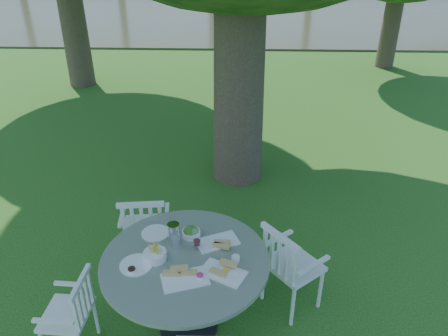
{
  "coord_description": "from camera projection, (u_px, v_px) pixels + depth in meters",
  "views": [
    {
      "loc": [
        0.17,
        -4.32,
        3.4
      ],
      "look_at": [
        0.0,
        0.2,
        0.85
      ],
      "focal_mm": 35.0,
      "sensor_mm": 36.0,
      "label": 1
    }
  ],
  "objects": [
    {
      "name": "ground",
      "position": [
        223.0,
        235.0,
        5.43
      ],
      "size": [
        140.0,
        140.0,
        0.0
      ],
      "primitive_type": "plane",
      "color": "#14440E",
      "rests_on": "ground"
    },
    {
      "name": "table",
      "position": [
        186.0,
        272.0,
        3.87
      ],
      "size": [
        1.48,
        1.48,
        0.85
      ],
      "color": "black",
      "rests_on": "ground"
    },
    {
      "name": "chair_sw",
      "position": [
        75.0,
        310.0,
        3.75
      ],
      "size": [
        0.42,
        0.44,
        0.83
      ],
      "rotation": [
        0.0,
        0.0,
        -1.62
      ],
      "color": "white",
      "rests_on": "ground"
    },
    {
      "name": "chair_nw",
      "position": [
        144.0,
        227.0,
        4.66
      ],
      "size": [
        0.53,
        0.5,
        0.95
      ],
      "rotation": [
        0.0,
        0.0,
        -3.03
      ],
      "color": "white",
      "rests_on": "ground"
    },
    {
      "name": "tableware",
      "position": [
        179.0,
        249.0,
        3.83
      ],
      "size": [
        1.1,
        0.9,
        0.22
      ],
      "color": "white",
      "rests_on": "table"
    },
    {
      "name": "chair_ne",
      "position": [
        287.0,
        264.0,
        4.15
      ],
      "size": [
        0.66,
        0.67,
        0.96
      ],
      "rotation": [
        0.0,
        0.0,
        -4.03
      ],
      "color": "white",
      "rests_on": "ground"
    }
  ]
}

